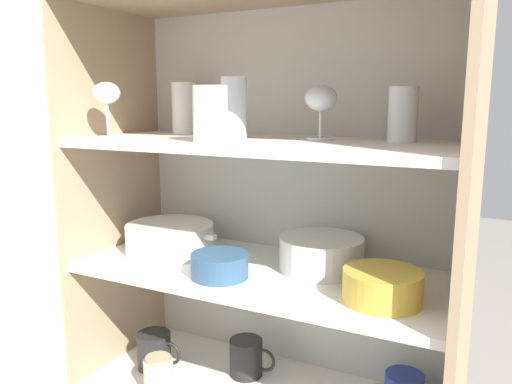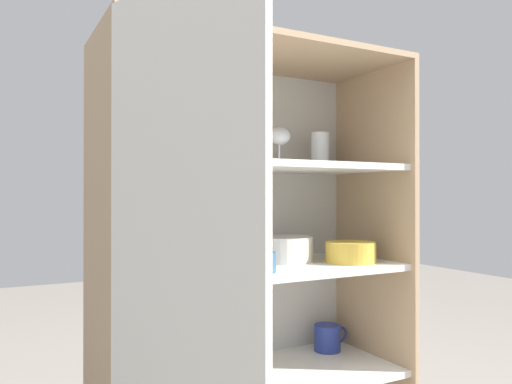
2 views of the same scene
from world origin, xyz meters
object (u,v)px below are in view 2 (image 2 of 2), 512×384
object	(u,v)px
plate_stack_white	(282,249)
casserole_dish	(165,259)
serving_bowl_small	(252,261)
mixing_bowl_large	(351,251)
coffee_mug_primary	(155,380)

from	to	relation	value
plate_stack_white	casserole_dish	size ratio (longest dim) A/B	0.71
plate_stack_white	serving_bowl_small	size ratio (longest dim) A/B	1.51
mixing_bowl_large	serving_bowl_small	bearing A→B (deg)	-175.93
serving_bowl_small	casserole_dish	bearing A→B (deg)	154.56
plate_stack_white	coffee_mug_primary	distance (m)	0.56
coffee_mug_primary	casserole_dish	bearing A→B (deg)	40.88
serving_bowl_small	casserole_dish	xyz separation A→B (m)	(-0.22, 0.10, 0.01)
mixing_bowl_large	coffee_mug_primary	xyz separation A→B (m)	(-0.63, 0.04, -0.32)
mixing_bowl_large	casserole_dish	size ratio (longest dim) A/B	0.56
plate_stack_white	mixing_bowl_large	xyz separation A→B (m)	(0.18, -0.13, -0.00)
mixing_bowl_large	serving_bowl_small	xyz separation A→B (m)	(-0.37, -0.03, -0.01)
casserole_dish	mixing_bowl_large	bearing A→B (deg)	-7.57
serving_bowl_small	coffee_mug_primary	xyz separation A→B (m)	(-0.26, 0.07, -0.31)
mixing_bowl_large	coffee_mug_primary	distance (m)	0.70
mixing_bowl_large	plate_stack_white	bearing A→B (deg)	143.69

